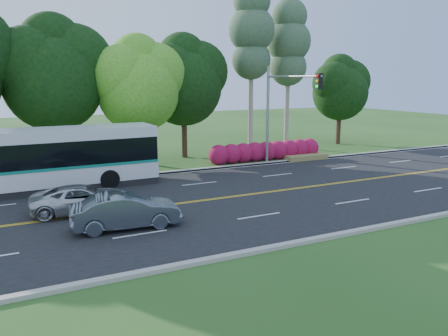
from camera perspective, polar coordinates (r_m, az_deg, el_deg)
name	(u,v)px	position (r m, az deg, el deg)	size (l,w,h in m)	color
ground	(234,197)	(23.16, 1.27, -3.78)	(120.00, 120.00, 0.00)	#264E1A
road	(234,197)	(23.16, 1.27, -3.75)	(60.00, 14.00, 0.02)	black
curb_north	(185,171)	(29.51, -5.08, -0.34)	(60.00, 0.30, 0.15)	#AAA399
curb_south	(318,239)	(17.39, 12.22, -9.02)	(60.00, 0.30, 0.15)	#AAA399
grass_verge	(176,166)	(31.22, -6.29, 0.23)	(60.00, 4.00, 0.10)	#264E1A
lane_markings	(232,197)	(23.11, 1.06, -3.75)	(57.60, 13.82, 0.00)	gold
tree_row	(88,70)	(32.41, -17.30, 12.08)	(44.70, 9.10, 13.84)	#311D16
bougainvillea_hedge	(269,152)	(33.42, 5.86, 2.15)	(9.50, 2.25, 1.50)	maroon
traffic_signal	(282,101)	(30.34, 7.65, 8.68)	(0.42, 6.10, 7.00)	gray
transit_bus	(36,161)	(26.06, -23.38, 0.85)	(13.16, 3.21, 3.42)	silver
sedan	(126,211)	(18.59, -12.68, -5.48)	(1.55, 4.45, 1.47)	slate
suv	(83,199)	(21.30, -17.98, -3.87)	(2.12, 4.60, 1.28)	silver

